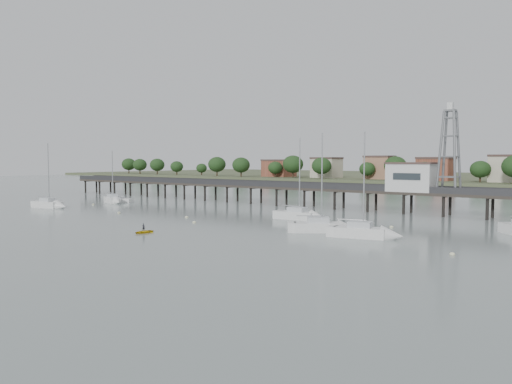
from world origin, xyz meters
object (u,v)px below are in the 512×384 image
at_px(sailboat_a, 52,205).
at_px(yellow_dinghy, 144,233).
at_px(sailboat_d, 371,233).
at_px(sailboat_f, 304,216).
at_px(lattice_tower, 449,152).
at_px(sailboat_b, 114,200).
at_px(pier, 295,188).
at_px(white_tender, 124,200).
at_px(sailboat_c, 329,227).

distance_m(sailboat_a, yellow_dinghy, 43.31).
relative_size(sailboat_d, sailboat_f, 0.99).
distance_m(lattice_tower, sailboat_f, 28.08).
xyz_separation_m(sailboat_b, sailboat_d, (67.24, -11.75, -0.01)).
xyz_separation_m(pier, white_tender, (-36.15, -16.38, -3.33)).
bearing_deg(pier, sailboat_f, -53.46).
bearing_deg(lattice_tower, sailboat_d, -90.18).
height_order(sailboat_a, yellow_dinghy, sailboat_a).
bearing_deg(sailboat_c, lattice_tower, 42.89).
relative_size(sailboat_f, white_tender, 3.41).
bearing_deg(sailboat_b, pier, 47.26).
relative_size(lattice_tower, sailboat_c, 1.10).
bearing_deg(lattice_tower, sailboat_c, -103.08).
bearing_deg(pier, sailboat_c, -50.24).
height_order(lattice_tower, sailboat_b, lattice_tower).
xyz_separation_m(sailboat_c, white_tender, (-60.77, 13.22, -0.18)).
bearing_deg(sailboat_a, lattice_tower, 18.34).
bearing_deg(sailboat_a, yellow_dinghy, -23.46).
height_order(lattice_tower, sailboat_a, lattice_tower).
xyz_separation_m(sailboat_a, sailboat_c, (60.92, 4.31, -0.00)).
distance_m(sailboat_a, sailboat_f, 53.01).
relative_size(sailboat_a, sailboat_b, 1.12).
bearing_deg(sailboat_c, sailboat_d, -46.41).
bearing_deg(pier, sailboat_a, -136.95).
bearing_deg(yellow_dinghy, sailboat_b, 152.71).
relative_size(sailboat_b, sailboat_d, 0.89).
xyz_separation_m(pier, yellow_dinghy, (5.49, -45.29, -3.79)).
height_order(lattice_tower, white_tender, lattice_tower).
bearing_deg(pier, yellow_dinghy, -83.09).
height_order(sailboat_a, sailboat_b, sailboat_a).
distance_m(sailboat_c, sailboat_d, 6.94).
distance_m(sailboat_c, white_tender, 62.19).
distance_m(pier, lattice_tower, 32.34).
distance_m(lattice_tower, sailboat_c, 32.14).
xyz_separation_m(sailboat_b, sailboat_c, (60.47, -10.26, -0.01)).
relative_size(pier, sailboat_a, 10.82).
bearing_deg(white_tender, sailboat_f, -18.15).
bearing_deg(sailboat_b, lattice_tower, 34.94).
distance_m(sailboat_c, yellow_dinghy, 24.75).
height_order(lattice_tower, sailboat_f, lattice_tower).
bearing_deg(lattice_tower, pier, -180.00).
xyz_separation_m(pier, lattice_tower, (31.50, 0.00, 7.31)).
bearing_deg(sailboat_a, sailboat_f, 6.90).
bearing_deg(yellow_dinghy, pier, 101.74).
relative_size(sailboat_a, sailboat_f, 0.99).
xyz_separation_m(sailboat_a, white_tender, (0.15, 17.53, -0.18)).
height_order(sailboat_a, sailboat_c, sailboat_c).
height_order(pier, sailboat_a, sailboat_a).
distance_m(lattice_tower, white_tender, 70.41).
xyz_separation_m(sailboat_d, sailboat_f, (-16.53, 11.02, -0.00)).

